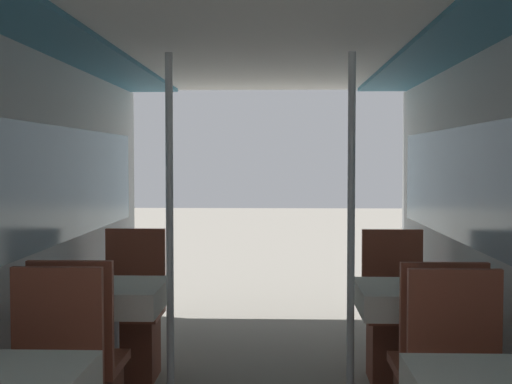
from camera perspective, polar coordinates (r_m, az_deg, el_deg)
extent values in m
cube|color=white|center=(3.54, 0.00, 13.62)|extent=(2.62, 6.64, 0.04)
cube|color=teal|center=(3.73, -17.11, 12.40)|extent=(0.47, 6.37, 0.03)
cube|color=teal|center=(3.66, 17.46, 12.58)|extent=(0.47, 6.37, 0.03)
cube|color=brown|center=(3.45, -15.60, -10.22)|extent=(0.42, 0.04, 0.54)
cylinder|color=#B7B7BC|center=(4.46, -11.63, -12.10)|extent=(0.12, 0.12, 0.72)
cube|color=#93704C|center=(4.38, -11.68, -7.43)|extent=(0.61, 0.61, 0.02)
cube|color=white|center=(4.39, -11.67, -8.21)|extent=(0.65, 0.65, 0.15)
cube|color=brown|center=(3.88, -13.76, -13.21)|extent=(0.42, 0.42, 0.05)
cube|color=brown|center=(3.63, -14.64, -9.54)|extent=(0.42, 0.04, 0.54)
cube|color=brown|center=(5.06, -10.00, -12.18)|extent=(0.36, 0.36, 0.43)
cube|color=brown|center=(5.01, -10.02, -9.54)|extent=(0.42, 0.42, 0.05)
cube|color=brown|center=(5.14, -9.61, -5.90)|extent=(0.42, 0.04, 0.54)
cylinder|color=silver|center=(4.26, -6.91, -3.30)|extent=(0.04, 0.04, 2.13)
cube|color=#93704C|center=(2.65, 19.73, -14.25)|extent=(0.61, 0.61, 0.02)
cube|color=brown|center=(3.38, 15.58, -10.46)|extent=(0.42, 0.04, 0.54)
cylinder|color=#B7B7BC|center=(4.41, 12.41, -12.27)|extent=(0.12, 0.12, 0.72)
cube|color=#93704C|center=(4.33, 12.46, -7.55)|extent=(0.61, 0.61, 0.02)
cube|color=white|center=(4.34, 12.45, -8.34)|extent=(0.65, 0.65, 0.15)
cube|color=brown|center=(3.83, 14.10, -13.44)|extent=(0.42, 0.42, 0.05)
cube|color=brown|center=(3.57, 14.81, -9.74)|extent=(0.42, 0.04, 0.54)
cube|color=brown|center=(5.02, 11.12, -12.31)|extent=(0.36, 0.36, 0.43)
cube|color=brown|center=(4.97, 11.15, -9.66)|extent=(0.42, 0.42, 0.05)
cube|color=brown|center=(5.10, 10.83, -5.97)|extent=(0.42, 0.04, 0.54)
cylinder|color=silver|center=(4.23, 7.61, -3.35)|extent=(0.04, 0.04, 2.13)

